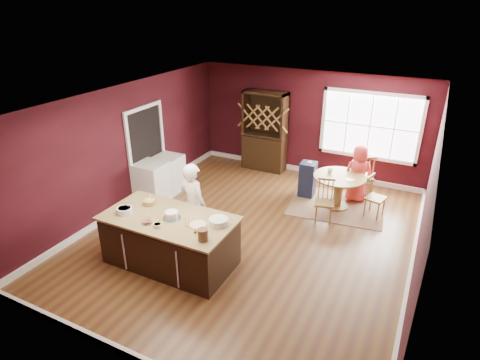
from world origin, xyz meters
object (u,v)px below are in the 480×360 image
at_px(baker, 193,205).
at_px(layer_cake, 171,215).
at_px(seated_woman, 358,173).
at_px(chair_east, 376,196).
at_px(chair_north, 362,175).
at_px(dryer, 169,173).
at_px(toddler, 312,162).
at_px(high_chair, 307,179).
at_px(hutch, 265,131).
at_px(kitchen_island, 170,241).
at_px(washer, 152,182).
at_px(chair_south, 324,201).
at_px(dining_table, 339,185).

xyz_separation_m(baker, layer_cake, (0.04, -0.73, 0.16)).
bearing_deg(seated_woman, chair_east, 106.58).
distance_m(layer_cake, chair_north, 4.82).
xyz_separation_m(seated_woman, dryer, (-4.17, -1.50, -0.23)).
height_order(chair_north, toddler, chair_north).
bearing_deg(baker, layer_cake, 106.39).
height_order(seated_woman, high_chair, seated_woman).
height_order(layer_cake, toddler, layer_cake).
bearing_deg(hutch, toddler, -30.94).
distance_m(kitchen_island, toddler, 4.00).
bearing_deg(high_chair, baker, -116.61).
xyz_separation_m(hutch, washer, (-1.51, -2.94, -0.59)).
bearing_deg(hutch, chair_south, -42.53).
height_order(baker, chair_north, baker).
xyz_separation_m(chair_north, high_chair, (-1.14, -0.54, -0.10)).
height_order(layer_cake, high_chair, layer_cake).
bearing_deg(dryer, chair_south, 3.41).
relative_size(dining_table, toddler, 4.38).
bearing_deg(layer_cake, chair_east, 49.76).
height_order(kitchen_island, washer, washer).
height_order(baker, toddler, baker).
distance_m(chair_east, toddler, 1.65).
distance_m(washer, dryer, 0.64).
bearing_deg(high_chair, washer, -151.77).
relative_size(layer_cake, chair_east, 0.34).
bearing_deg(baker, toddler, -100.76).
bearing_deg(kitchen_island, high_chair, 70.06).
height_order(chair_east, chair_south, chair_south).
bearing_deg(toddler, layer_cake, -108.81).
height_order(kitchen_island, hutch, hutch).
relative_size(chair_east, dryer, 1.03).
distance_m(kitchen_island, dryer, 3.00).
height_order(chair_south, washer, washer).
xyz_separation_m(kitchen_island, seated_woman, (2.40, 3.91, 0.23)).
height_order(kitchen_island, seated_woman, seated_woman).
height_order(hutch, washer, hutch).
bearing_deg(high_chair, chair_south, -58.03).
distance_m(kitchen_island, chair_east, 4.44).
distance_m(high_chair, hutch, 2.02).
height_order(high_chair, toddler, toddler).
distance_m(toddler, hutch, 1.90).
height_order(chair_east, chair_north, chair_north).
bearing_deg(seated_woman, dryer, -6.08).
relative_size(dining_table, chair_north, 1.05).
bearing_deg(high_chair, chair_east, -12.58).
bearing_deg(dining_table, baker, -127.79).
xyz_separation_m(chair_south, washer, (-3.77, -0.86, 0.00)).
bearing_deg(chair_south, toddler, 107.21).
height_order(baker, chair_south, baker).
height_order(kitchen_island, dining_table, kitchen_island).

